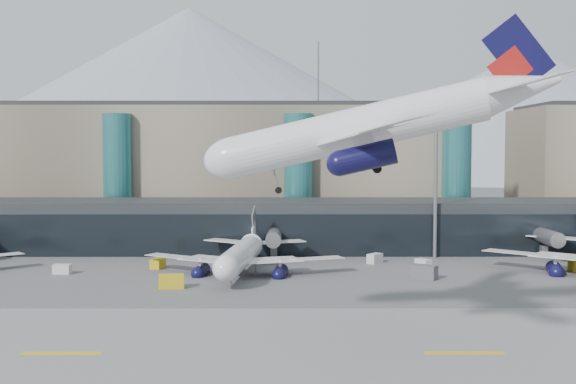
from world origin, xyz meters
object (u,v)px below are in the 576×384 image
Objects in this scene: jet_parked_mid at (244,246)px; veh_h at (171,281)px; lightmast_mid at (436,180)px; veh_d at (375,258)px; veh_g at (423,264)px; veh_c at (424,272)px; hero_jet at (391,112)px; veh_b at (158,264)px; veh_a at (62,269)px.

veh_h is at bearing 151.04° from jet_parked_mid.
lightmast_mid is 39.40m from jet_parked_mid.
veh_d is 9.23m from veh_g.
veh_c is at bearing -96.81° from jet_parked_mid.
veh_c is 1.32× the size of veh_d.
jet_parked_mid is at bearing 116.99° from hero_jet.
veh_c reaches higher than veh_d.
lightmast_mid reaches higher than veh_g.
veh_h is at bearing -148.41° from veh_b.
jet_parked_mid is 24.68m from veh_d.
lightmast_mid is 7.05× the size of veh_h.
veh_d is 39.70m from veh_h.
veh_h is (-9.70, -13.91, -3.23)m from jet_parked_mid.
hero_jet is 67.98m from veh_a.
hero_jet is 12.80× the size of veh_d.
veh_g is at bearing 111.56° from veh_c.
veh_b is at bearing 24.13° from veh_a.
veh_b is 37.90m from veh_d.
veh_b is at bearing -123.37° from veh_g.
lightmast_mid is 19.27m from veh_d.
lightmast_mid is 26.50m from veh_c.
veh_d is (5.15, 54.10, -23.12)m from hero_jet.
hero_jet reaches higher than veh_c.
lightmast_mid reaches higher than veh_d.
lightmast_mid reaches higher than veh_h.
jet_parked_mid is 29.62m from veh_a.
veh_a is 15.53m from veh_b.
hero_jet is 14.32× the size of veh_g.
veh_h is (-27.28, 31.20, -22.96)m from hero_jet.
jet_parked_mid is at bearing 151.70° from veh_d.
jet_parked_mid is (-34.72, -15.60, -10.19)m from lightmast_mid.
veh_a is (-29.37, -1.76, -3.46)m from jet_parked_mid.
veh_c is at bearing 2.82° from veh_h.
hero_jet is 9.69× the size of veh_c.
veh_d is at bearing -151.13° from lightmast_mid.
veh_a is at bearing 125.33° from veh_b.
veh_g is 43.77m from veh_h.
hero_jet is 59.06m from veh_d.
veh_d is at bearing -66.36° from veh_b.
veh_d reaches higher than veh_a.
hero_jet is 1.10× the size of jet_parked_mid.
jet_parked_mid is 29.40m from veh_c.
veh_c is at bearing -119.37° from veh_d.
jet_parked_mid reaches higher than veh_b.
hero_jet is at bearing -145.32° from veh_d.
veh_c is 1.48× the size of veh_g.
veh_h is (-38.21, -7.46, -0.08)m from veh_c.
veh_a is 0.71× the size of veh_c.
lightmast_mid is 9.02× the size of veh_b.
veh_c is at bearing -43.81° from veh_g.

